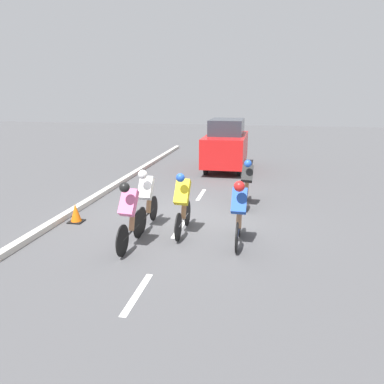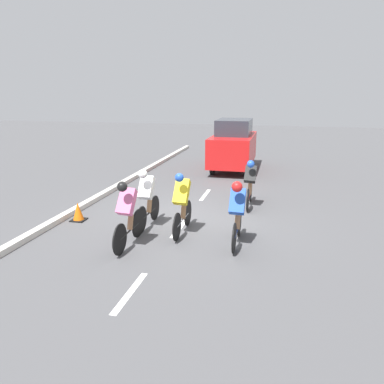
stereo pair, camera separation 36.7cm
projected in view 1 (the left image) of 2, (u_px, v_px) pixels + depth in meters
ground_plane at (185, 220)px, 9.90m from camera, size 60.00×60.00×0.00m
lane_stripe_near at (137, 293)px, 6.29m from camera, size 0.12×1.40×0.01m
lane_stripe_mid at (180, 228)px, 9.33m from camera, size 0.12×1.40×0.01m
lane_stripe_far at (201, 195)px, 12.36m from camera, size 0.12×1.40×0.01m
curb at (62, 218)px, 9.90m from camera, size 0.20×27.10×0.14m
cyclist_blue at (239, 210)px, 8.12m from camera, size 0.33×1.62×1.51m
cyclist_black at (247, 181)px, 10.95m from camera, size 0.35×1.70×1.44m
cyclist_pink at (129, 213)px, 7.96m from camera, size 0.35×1.69×1.53m
cyclist_white at (146, 197)px, 9.17m from camera, size 0.33×1.64×1.52m
cyclist_yellow at (182, 202)px, 8.76m from camera, size 0.33×1.69×1.53m
support_car at (226, 145)px, 16.18m from camera, size 1.70×3.82×2.16m
traffic_cone at (76, 213)px, 9.71m from camera, size 0.36×0.36×0.49m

